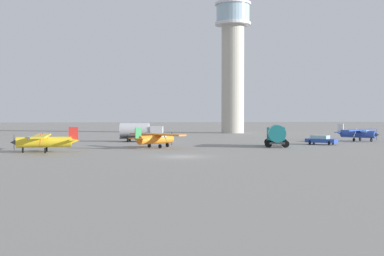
{
  "coord_description": "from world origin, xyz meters",
  "views": [
    {
      "loc": [
        -4.45,
        -53.29,
        4.62
      ],
      "look_at": [
        3.73,
        25.89,
        2.26
      ],
      "focal_mm": 47.35,
      "sensor_mm": 36.0,
      "label": 1
    }
  ],
  "objects_px": {
    "airplane_blue": "(358,133)",
    "truck_fuel_tanker_silver": "(141,131)",
    "airplane_orange": "(155,138)",
    "airplane_yellow": "(45,141)",
    "truck_fuel_tanker_teal": "(276,134)",
    "control_tower": "(233,59)",
    "car_blue": "(321,140)"
  },
  "relations": [
    {
      "from": "control_tower",
      "to": "airplane_yellow",
      "type": "height_order",
      "value": "control_tower"
    },
    {
      "from": "airplane_blue",
      "to": "truck_fuel_tanker_silver",
      "type": "bearing_deg",
      "value": -131.32
    },
    {
      "from": "airplane_blue",
      "to": "car_blue",
      "type": "distance_m",
      "value": 12.41
    },
    {
      "from": "control_tower",
      "to": "airplane_blue",
      "type": "xyz_separation_m",
      "value": [
        14.19,
        -35.78,
        -15.84
      ]
    },
    {
      "from": "airplane_yellow",
      "to": "truck_fuel_tanker_teal",
      "type": "height_order",
      "value": "truck_fuel_tanker_teal"
    },
    {
      "from": "truck_fuel_tanker_teal",
      "to": "airplane_orange",
      "type": "bearing_deg",
      "value": 105.98
    },
    {
      "from": "airplane_orange",
      "to": "truck_fuel_tanker_teal",
      "type": "bearing_deg",
      "value": -39.58
    },
    {
      "from": "control_tower",
      "to": "truck_fuel_tanker_teal",
      "type": "bearing_deg",
      "value": -93.3
    },
    {
      "from": "airplane_blue",
      "to": "truck_fuel_tanker_silver",
      "type": "xyz_separation_m",
      "value": [
        -35.45,
        1.98,
        0.36
      ]
    },
    {
      "from": "airplane_orange",
      "to": "car_blue",
      "type": "relative_size",
      "value": 1.7
    },
    {
      "from": "truck_fuel_tanker_teal",
      "to": "airplane_blue",
      "type": "bearing_deg",
      "value": -41.62
    },
    {
      "from": "airplane_yellow",
      "to": "truck_fuel_tanker_teal",
      "type": "relative_size",
      "value": 1.5
    },
    {
      "from": "airplane_blue",
      "to": "airplane_yellow",
      "type": "height_order",
      "value": "airplane_yellow"
    },
    {
      "from": "car_blue",
      "to": "control_tower",
      "type": "bearing_deg",
      "value": 136.12
    },
    {
      "from": "control_tower",
      "to": "car_blue",
      "type": "relative_size",
      "value": 7.46
    },
    {
      "from": "control_tower",
      "to": "airplane_orange",
      "type": "relative_size",
      "value": 4.39
    },
    {
      "from": "airplane_yellow",
      "to": "truck_fuel_tanker_silver",
      "type": "distance_m",
      "value": 23.79
    },
    {
      "from": "airplane_orange",
      "to": "truck_fuel_tanker_silver",
      "type": "relative_size",
      "value": 1.09
    },
    {
      "from": "truck_fuel_tanker_teal",
      "to": "truck_fuel_tanker_silver",
      "type": "height_order",
      "value": "same"
    },
    {
      "from": "airplane_yellow",
      "to": "truck_fuel_tanker_silver",
      "type": "height_order",
      "value": "truck_fuel_tanker_silver"
    },
    {
      "from": "airplane_blue",
      "to": "airplane_yellow",
      "type": "relative_size",
      "value": 0.83
    },
    {
      "from": "control_tower",
      "to": "truck_fuel_tanker_teal",
      "type": "height_order",
      "value": "control_tower"
    },
    {
      "from": "airplane_orange",
      "to": "airplane_yellow",
      "type": "relative_size",
      "value": 0.77
    },
    {
      "from": "airplane_orange",
      "to": "car_blue",
      "type": "bearing_deg",
      "value": -31.79
    },
    {
      "from": "control_tower",
      "to": "airplane_blue",
      "type": "relative_size",
      "value": 4.06
    },
    {
      "from": "truck_fuel_tanker_silver",
      "to": "car_blue",
      "type": "distance_m",
      "value": 28.14
    },
    {
      "from": "truck_fuel_tanker_teal",
      "to": "truck_fuel_tanker_silver",
      "type": "bearing_deg",
      "value": 65.99
    },
    {
      "from": "truck_fuel_tanker_silver",
      "to": "airplane_yellow",
      "type": "bearing_deg",
      "value": -112.04
    },
    {
      "from": "truck_fuel_tanker_teal",
      "to": "truck_fuel_tanker_silver",
      "type": "distance_m",
      "value": 23.19
    },
    {
      "from": "airplane_yellow",
      "to": "car_blue",
      "type": "relative_size",
      "value": 2.21
    },
    {
      "from": "airplane_yellow",
      "to": "truck_fuel_tanker_teal",
      "type": "xyz_separation_m",
      "value": [
        29.71,
        7.0,
        0.3
      ]
    },
    {
      "from": "airplane_yellow",
      "to": "car_blue",
      "type": "distance_m",
      "value": 38.92
    }
  ]
}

